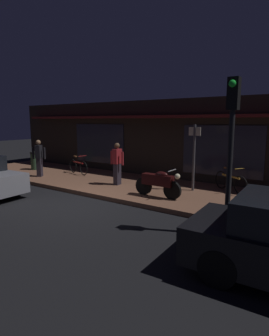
# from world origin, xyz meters

# --- Properties ---
(ground_plane) EXTENTS (60.00, 60.00, 0.00)m
(ground_plane) POSITION_xyz_m (0.00, 0.00, 0.00)
(ground_plane) COLOR black
(sidewalk_slab) EXTENTS (18.00, 4.00, 0.15)m
(sidewalk_slab) POSITION_xyz_m (0.00, 3.00, 0.07)
(sidewalk_slab) COLOR brown
(sidewalk_slab) RESTS_ON ground_plane
(storefront_building) EXTENTS (18.00, 3.30, 3.60)m
(storefront_building) POSITION_xyz_m (0.00, 6.39, 1.80)
(storefront_building) COLOR black
(storefront_building) RESTS_ON ground_plane
(motorcycle) EXTENTS (1.70, 0.55, 0.97)m
(motorcycle) POSITION_xyz_m (2.11, 1.95, 0.65)
(motorcycle) COLOR black
(motorcycle) RESTS_ON sidewalk_slab
(bicycle_parked) EXTENTS (1.41, 0.94, 0.91)m
(bicycle_parked) POSITION_xyz_m (3.86, 4.09, 0.51)
(bicycle_parked) COLOR black
(bicycle_parked) RESTS_ON sidewalk_slab
(bicycle_extra) EXTENTS (1.62, 0.53, 0.91)m
(bicycle_extra) POSITION_xyz_m (-3.17, 3.41, 0.51)
(bicycle_extra) COLOR black
(bicycle_extra) RESTS_ON sidewalk_slab
(person_photographer) EXTENTS (0.56, 0.44, 1.67)m
(person_photographer) POSITION_xyz_m (-4.13, 1.94, 1.03)
(person_photographer) COLOR #28232D
(person_photographer) RESTS_ON sidewalk_slab
(person_bystander) EXTENTS (0.61, 0.39, 1.67)m
(person_bystander) POSITION_xyz_m (-0.17, 2.63, 1.03)
(person_bystander) COLOR #28232D
(person_bystander) RESTS_ON sidewalk_slab
(sign_post) EXTENTS (0.44, 0.09, 2.40)m
(sign_post) POSITION_xyz_m (2.70, 3.46, 1.51)
(sign_post) COLOR #47474C
(sign_post) RESTS_ON sidewalk_slab
(trash_bin) EXTENTS (0.48, 0.48, 0.93)m
(trash_bin) POSITION_xyz_m (-5.91, 2.99, 0.62)
(trash_bin) COLOR #2D4C33
(trash_bin) RESTS_ON sidewalk_slab
(traffic_light_pole) EXTENTS (0.24, 0.33, 3.60)m
(traffic_light_pole) POSITION_xyz_m (4.84, 0.40, 2.48)
(traffic_light_pole) COLOR black
(traffic_light_pole) RESTS_ON ground_plane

